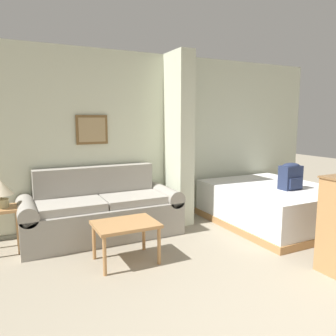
{
  "coord_description": "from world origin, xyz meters",
  "views": [
    {
      "loc": [
        -2.04,
        -1.22,
        1.61
      ],
      "look_at": [
        -0.4,
        2.11,
        1.05
      ],
      "focal_mm": 35.0,
      "sensor_mm": 36.0,
      "label": 1
    }
  ],
  "objects_px": {
    "backpack": "(291,176)",
    "couch": "(102,212)",
    "bed": "(272,204)",
    "table_lamp": "(0,190)",
    "coffee_table": "(126,228)"
  },
  "relations": [
    {
      "from": "couch",
      "to": "coffee_table",
      "type": "bearing_deg",
      "value": -88.61
    },
    {
      "from": "bed",
      "to": "backpack",
      "type": "distance_m",
      "value": 0.59
    },
    {
      "from": "table_lamp",
      "to": "coffee_table",
      "type": "bearing_deg",
      "value": -36.78
    },
    {
      "from": "couch",
      "to": "bed",
      "type": "distance_m",
      "value": 2.59
    },
    {
      "from": "couch",
      "to": "coffee_table",
      "type": "height_order",
      "value": "couch"
    },
    {
      "from": "coffee_table",
      "to": "backpack",
      "type": "distance_m",
      "value": 2.56
    },
    {
      "from": "table_lamp",
      "to": "bed",
      "type": "distance_m",
      "value": 3.81
    },
    {
      "from": "backpack",
      "to": "couch",
      "type": "bearing_deg",
      "value": 160.08
    },
    {
      "from": "couch",
      "to": "table_lamp",
      "type": "distance_m",
      "value": 1.29
    },
    {
      "from": "coffee_table",
      "to": "table_lamp",
      "type": "xyz_separation_m",
      "value": [
        -1.24,
        0.93,
        0.37
      ]
    },
    {
      "from": "couch",
      "to": "table_lamp",
      "type": "xyz_separation_m",
      "value": [
        -1.21,
        -0.02,
        0.44
      ]
    },
    {
      "from": "couch",
      "to": "backpack",
      "type": "relative_size",
      "value": 5.49
    },
    {
      "from": "couch",
      "to": "backpack",
      "type": "xyz_separation_m",
      "value": [
        2.55,
        -0.92,
        0.45
      ]
    },
    {
      "from": "coffee_table",
      "to": "table_lamp",
      "type": "relative_size",
      "value": 2.03
    },
    {
      "from": "bed",
      "to": "table_lamp",
      "type": "bearing_deg",
      "value": 171.08
    }
  ]
}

